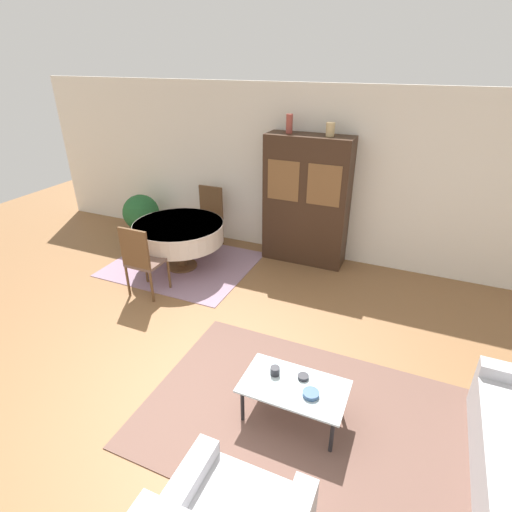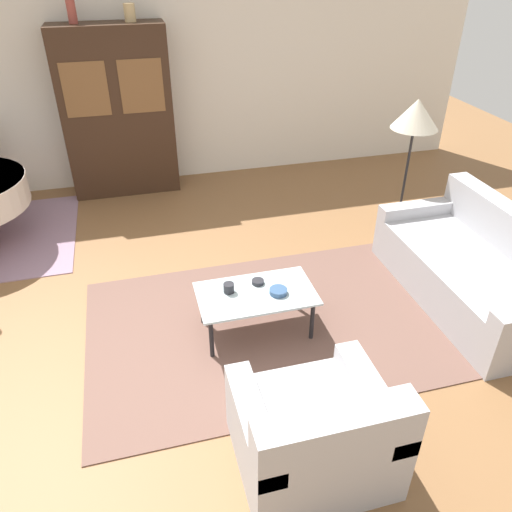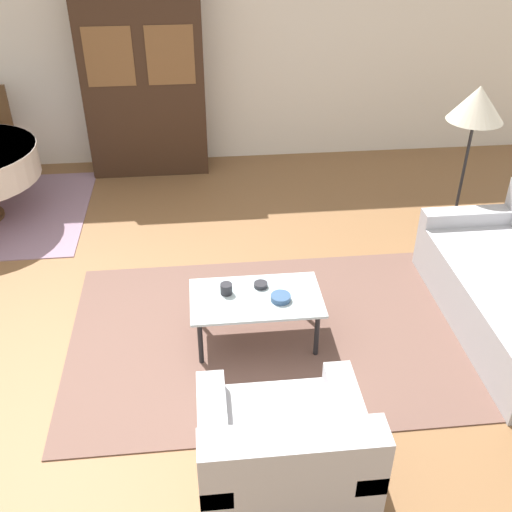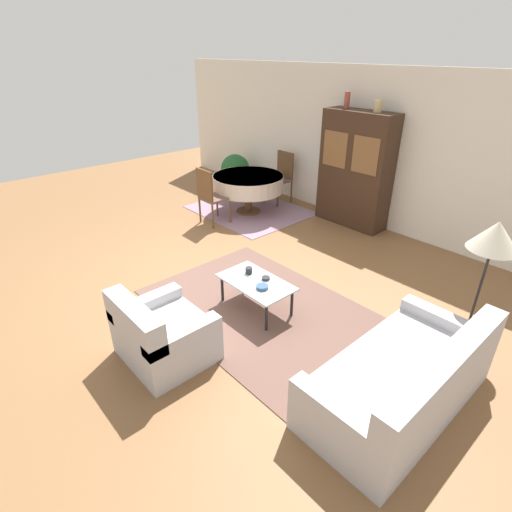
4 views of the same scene
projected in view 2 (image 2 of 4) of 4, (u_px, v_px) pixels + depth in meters
ground_plane at (123, 369)px, 3.85m from camera, size 14.00×14.00×0.00m
wall_back at (96, 80)px, 6.08m from camera, size 10.00×0.06×2.70m
area_rug at (270, 325)px, 4.28m from camera, size 3.05×2.02×0.01m
couch at (476, 271)px, 4.47m from camera, size 0.94×1.90×0.81m
armchair at (315, 435)px, 2.99m from camera, size 0.91×0.82×0.78m
coffee_table at (256, 297)px, 4.03m from camera, size 0.95×0.55×0.39m
display_cabinet at (118, 113)px, 6.08m from camera, size 1.30×0.46×2.02m
floor_lamp at (416, 118)px, 5.08m from camera, size 0.48×0.48×1.45m
cup at (229, 288)px, 4.00m from camera, size 0.09×0.09×0.08m
bowl at (278, 291)px, 3.99m from camera, size 0.14×0.14×0.04m
bowl_small at (258, 282)px, 4.11m from camera, size 0.10×0.10×0.03m
vase_tall at (71, 10)px, 5.40m from camera, size 0.10×0.10×0.27m
vase_short at (130, 13)px, 5.55m from camera, size 0.12×0.12×0.19m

